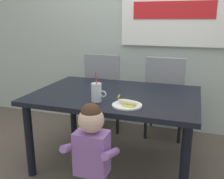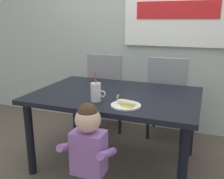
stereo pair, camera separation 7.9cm
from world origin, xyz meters
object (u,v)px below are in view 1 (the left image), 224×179
object	(u,v)px
toddler_standing	(92,148)
snack_plate	(127,105)
dining_chair_right	(165,93)
dining_table	(115,102)
dining_chair_left	(105,87)
milk_cup	(97,93)
peeled_banana	(127,102)

from	to	relation	value
toddler_standing	snack_plate	xyz separation A→B (m)	(0.13, 0.39, 0.19)
dining_chair_right	snack_plate	world-z (taller)	dining_chair_right
dining_table	toddler_standing	xyz separation A→B (m)	(0.06, -0.69, -0.10)
dining_chair_left	milk_cup	distance (m)	1.08
toddler_standing	peeled_banana	world-z (taller)	toddler_standing
milk_cup	snack_plate	distance (m)	0.27
peeled_banana	dining_chair_left	bearing A→B (deg)	118.06
dining_table	toddler_standing	bearing A→B (deg)	-85.30
dining_chair_right	dining_table	bearing A→B (deg)	63.83
dining_table	toddler_standing	size ratio (longest dim) A/B	1.74
dining_table	snack_plate	bearing A→B (deg)	-57.99
milk_cup	snack_plate	bearing A→B (deg)	-7.18
toddler_standing	milk_cup	xyz separation A→B (m)	(-0.13, 0.42, 0.25)
milk_cup	peeled_banana	size ratio (longest dim) A/B	1.42
dining_chair_right	toddler_standing	bearing A→B (deg)	77.97
dining_chair_right	milk_cup	xyz separation A→B (m)	(-0.43, -1.01, 0.23)
milk_cup	snack_plate	size ratio (longest dim) A/B	1.08
dining_table	dining_chair_left	size ratio (longest dim) A/B	1.52
dining_table	dining_chair_left	bearing A→B (deg)	116.24
dining_table	toddler_standing	world-z (taller)	toddler_standing
dining_table	peeled_banana	xyz separation A→B (m)	(0.20, -0.31, 0.12)
dining_chair_right	peeled_banana	xyz separation A→B (m)	(-0.17, -1.04, 0.20)
peeled_banana	milk_cup	bearing A→B (deg)	171.95
dining_chair_left	dining_table	bearing A→B (deg)	116.24
dining_chair_right	milk_cup	world-z (taller)	dining_chair_right
dining_chair_left	toddler_standing	xyz separation A→B (m)	(0.42, -1.43, -0.02)
dining_table	milk_cup	size ratio (longest dim) A/B	5.86
dining_chair_right	peeled_banana	size ratio (longest dim) A/B	5.47
dining_table	dining_chair_right	world-z (taller)	dining_chair_right
dining_chair_right	milk_cup	bearing A→B (deg)	66.73
dining_chair_left	snack_plate	size ratio (longest dim) A/B	4.17
dining_table	dining_chair_left	distance (m)	0.83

